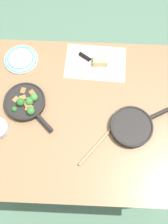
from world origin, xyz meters
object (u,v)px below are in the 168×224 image
wooden_spoon (107,133)px  cheese_block (100,60)px  skillet_eggs (132,127)px  grater_knife (90,60)px  skillet_broccoli (26,102)px  dinner_plate_stack (21,59)px

wooden_spoon → cheese_block: bearing=45.4°
skillet_eggs → cheese_block: size_ratio=3.99×
wooden_spoon → grater_knife: size_ratio=1.54×
skillet_eggs → wooden_spoon: bearing=168.9°
skillet_broccoli → skillet_eggs: size_ratio=0.85×
grater_knife → cheese_block: (0.07, -0.01, 0.02)m
skillet_broccoli → dinner_plate_stack: skillet_broccoli is taller
grater_knife → dinner_plate_stack: 0.44m
dinner_plate_stack → skillet_eggs: bearing=-31.7°
skillet_eggs → dinner_plate_stack: bearing=120.3°
skillet_broccoli → wooden_spoon: skillet_broccoli is taller
skillet_broccoli → skillet_eggs: bearing=33.5°
grater_knife → cheese_block: size_ratio=2.28×
grater_knife → cheese_block: cheese_block is taller
skillet_broccoli → dinner_plate_stack: bearing=148.2°
skillet_broccoli → skillet_eggs: skillet_broccoli is taller
grater_knife → skillet_eggs: bearing=-24.8°
skillet_broccoli → dinner_plate_stack: size_ratio=1.43×
wooden_spoon → dinner_plate_stack: 0.72m
wooden_spoon → grater_knife: 0.49m
wooden_spoon → cheese_block: cheese_block is taller
skillet_eggs → wooden_spoon: 0.14m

